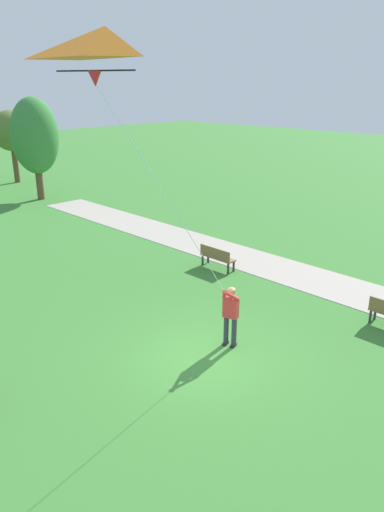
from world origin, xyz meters
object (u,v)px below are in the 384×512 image
(park_bench_far_walkway, at_px, (217,256))
(person_kite_flyer, at_px, (230,311))
(tree_behind_path, at_px, (35,136))
(tree_lakeside_near, at_px, (12,131))
(flying_kite, at_px, (106,62))

(park_bench_far_walkway, bearing_deg, person_kite_flyer, -135.77)
(park_bench_far_walkway, bearing_deg, tree_behind_path, 84.35)
(person_kite_flyer, bearing_deg, tree_lakeside_near, 74.09)
(flying_kite, height_order, tree_lakeside_near, flying_kite)
(park_bench_far_walkway, bearing_deg, tree_lakeside_near, 81.67)
(person_kite_flyer, xyz_separation_m, flying_kite, (-4.52, -1.11, 6.10))
(flying_kite, bearing_deg, tree_lakeside_near, 66.26)
(park_bench_far_walkway, height_order, tree_lakeside_near, tree_lakeside_near)
(tree_lakeside_near, bearing_deg, tree_behind_path, -105.01)
(tree_lakeside_near, bearing_deg, park_bench_far_walkway, -98.33)
(person_kite_flyer, height_order, park_bench_far_walkway, person_kite_flyer)
(person_kite_flyer, distance_m, tree_behind_path, 20.89)
(tree_behind_path, bearing_deg, flying_kite, -116.11)
(flying_kite, xyz_separation_m, park_bench_far_walkway, (8.73, 5.21, -6.63))
(person_kite_flyer, bearing_deg, park_bench_far_walkway, 44.23)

